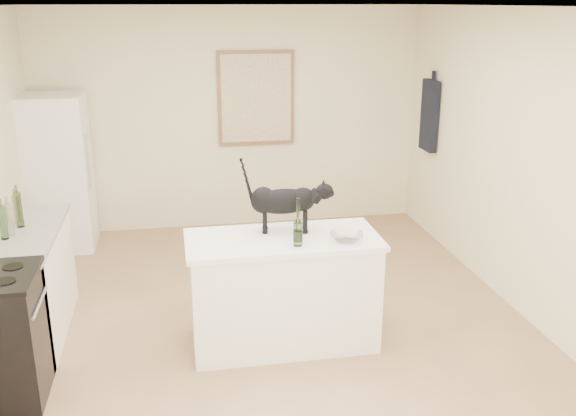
% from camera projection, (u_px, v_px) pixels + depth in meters
% --- Properties ---
extents(floor, '(5.50, 5.50, 0.00)m').
position_uv_depth(floor, '(267.00, 330.00, 5.36)').
color(floor, '#A58258').
rests_on(floor, ground).
extents(ceiling, '(5.50, 5.50, 0.00)m').
position_uv_depth(ceiling, '(264.00, 6.00, 4.56)').
color(ceiling, white).
rests_on(ceiling, ground).
extents(wall_back, '(4.50, 0.00, 4.50)m').
position_uv_depth(wall_back, '(231.00, 120.00, 7.53)').
color(wall_back, beige).
rests_on(wall_back, ground).
extents(wall_front, '(4.50, 0.00, 4.50)m').
position_uv_depth(wall_front, '(375.00, 375.00, 2.39)').
color(wall_front, beige).
rests_on(wall_front, ground).
extents(wall_right, '(0.00, 5.50, 5.50)m').
position_uv_depth(wall_right, '(530.00, 168.00, 5.35)').
color(wall_right, beige).
rests_on(wall_right, ground).
extents(island_base, '(1.44, 0.67, 0.86)m').
position_uv_depth(island_base, '(283.00, 293.00, 5.06)').
color(island_base, white).
rests_on(island_base, floor).
extents(island_top, '(1.50, 0.70, 0.04)m').
position_uv_depth(island_top, '(283.00, 240.00, 4.92)').
color(island_top, white).
rests_on(island_top, island_base).
extents(left_cabinets, '(0.60, 1.40, 0.86)m').
position_uv_depth(left_cabinets, '(24.00, 286.00, 5.17)').
color(left_cabinets, white).
rests_on(left_cabinets, floor).
extents(left_countertop, '(0.62, 1.44, 0.04)m').
position_uv_depth(left_countertop, '(17.00, 234.00, 5.03)').
color(left_countertop, gray).
rests_on(left_countertop, left_cabinets).
extents(fridge, '(0.68, 0.68, 1.70)m').
position_uv_depth(fridge, '(58.00, 173.00, 6.96)').
color(fridge, white).
rests_on(fridge, floor).
extents(artwork_frame, '(0.90, 0.03, 1.10)m').
position_uv_depth(artwork_frame, '(256.00, 98.00, 7.48)').
color(artwork_frame, brown).
rests_on(artwork_frame, wall_back).
extents(artwork_canvas, '(0.82, 0.00, 1.02)m').
position_uv_depth(artwork_canvas, '(256.00, 99.00, 7.46)').
color(artwork_canvas, beige).
rests_on(artwork_canvas, wall_back).
extents(hanging_garment, '(0.08, 0.34, 0.80)m').
position_uv_depth(hanging_garment, '(429.00, 116.00, 7.23)').
color(hanging_garment, black).
rests_on(hanging_garment, wall_right).
extents(black_cat, '(0.66, 0.29, 0.44)m').
position_uv_depth(black_cat, '(284.00, 205.00, 4.98)').
color(black_cat, black).
rests_on(black_cat, island_top).
extents(wine_bottle, '(0.08, 0.08, 0.32)m').
position_uv_depth(wine_bottle, '(298.00, 225.00, 4.70)').
color(wine_bottle, '#336327').
rests_on(wine_bottle, island_top).
extents(glass_bowl, '(0.31, 0.31, 0.06)m').
position_uv_depth(glass_bowl, '(347.00, 237.00, 4.84)').
color(glass_bowl, silver).
rests_on(glass_bowl, island_top).
extents(fridge_paper, '(0.02, 0.12, 0.15)m').
position_uv_depth(fridge_paper, '(88.00, 135.00, 7.02)').
color(fridge_paper, silver).
rests_on(fridge_paper, fridge).
extents(counter_bottle_cluster, '(0.12, 0.43, 0.29)m').
position_uv_depth(counter_bottle_cluster, '(12.00, 216.00, 5.01)').
color(counter_bottle_cluster, '#AAB9AD').
rests_on(counter_bottle_cluster, left_countertop).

